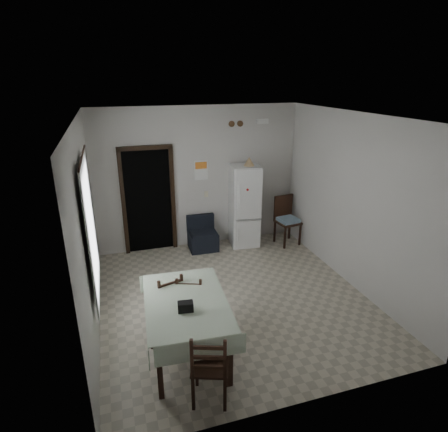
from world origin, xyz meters
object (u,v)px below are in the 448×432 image
object	(u,v)px
fridge	(244,206)
dining_chair_far_left	(167,301)
dining_chair_far_right	(191,300)
navy_seat	(203,234)
dining_table	(187,327)
dining_chair_near_head	(210,365)
corner_chair	(288,221)

from	to	relation	value
fridge	dining_chair_far_left	distance (m)	3.17
dining_chair_far_right	navy_seat	bearing A→B (deg)	-87.24
dining_table	dining_chair_near_head	bearing A→B (deg)	-79.83
dining_chair_near_head	navy_seat	bearing A→B (deg)	-83.25
navy_seat	dining_chair_far_left	xyz separation A→B (m)	(-1.13, -2.40, 0.10)
dining_table	dining_chair_far_right	distance (m)	0.56
dining_chair_far_left	dining_chair_far_right	distance (m)	0.34
fridge	dining_chair_far_right	distance (m)	3.03
dining_chair_far_left	dining_chair_near_head	xyz separation A→B (m)	(0.25, -1.40, 0.02)
fridge	navy_seat	bearing A→B (deg)	-173.94
fridge	dining_chair_near_head	xyz separation A→B (m)	(-1.78, -3.80, -0.40)
corner_chair	dining_chair_far_right	size ratio (longest dim) A/B	1.19
corner_chair	dining_chair_far_left	distance (m)	3.63
navy_seat	fridge	bearing A→B (deg)	1.56
corner_chair	dining_chair_far_left	size ratio (longest dim) A/B	1.16
navy_seat	dining_chair_far_left	distance (m)	2.65
dining_table	dining_chair_far_right	bearing A→B (deg)	75.82
dining_chair_near_head	dining_table	bearing A→B (deg)	-63.85
dining_table	dining_chair_far_left	size ratio (longest dim) A/B	1.71
dining_table	fridge	bearing A→B (deg)	61.97
dining_chair_far_right	dining_chair_near_head	xyz separation A→B (m)	(-0.08, -1.32, 0.03)
fridge	navy_seat	size ratio (longest dim) A/B	2.49
corner_chair	dining_table	distance (m)	3.90
corner_chair	dining_table	world-z (taller)	corner_chair
fridge	dining_chair_far_right	world-z (taller)	fridge
navy_seat	dining_chair_far_right	size ratio (longest dim) A/B	0.80
navy_seat	dining_chair_far_left	world-z (taller)	dining_chair_far_left
corner_chair	dining_chair_far_left	xyz separation A→B (m)	(-2.94, -2.13, -0.07)
navy_seat	dining_chair_near_head	world-z (taller)	dining_chair_near_head
navy_seat	dining_table	bearing A→B (deg)	-106.33
dining_table	dining_chair_near_head	size ratio (longest dim) A/B	1.64
navy_seat	dining_chair_far_right	world-z (taller)	dining_chair_far_right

